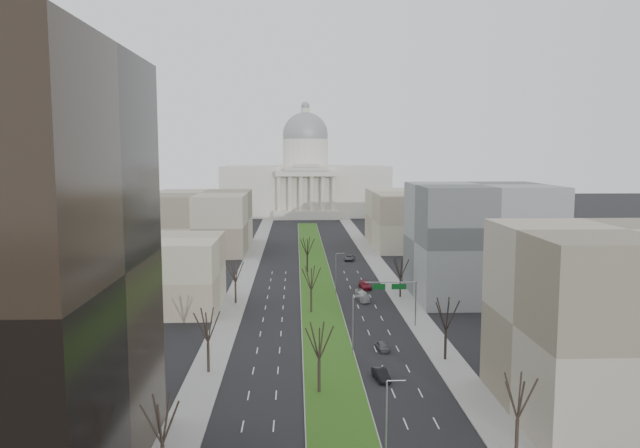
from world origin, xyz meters
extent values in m
plane|color=black|center=(0.00, 120.00, 0.00)|extent=(600.00, 600.00, 0.00)
cube|color=#999993|center=(0.00, 119.00, 0.07)|extent=(8.00, 222.00, 0.15)
cube|color=#1E4D14|center=(0.00, 119.00, 0.17)|extent=(7.70, 221.70, 0.06)
cube|color=gray|center=(-17.50, 95.00, 0.07)|extent=(5.00, 330.00, 0.15)
cube|color=gray|center=(17.50, 95.00, 0.07)|extent=(5.00, 330.00, 0.15)
cube|color=beige|center=(0.00, 270.00, 12.00)|extent=(80.00, 40.00, 24.00)
cube|color=beige|center=(0.00, 247.00, 2.00)|extent=(30.00, 6.00, 4.00)
cube|color=beige|center=(0.00, 247.00, 21.00)|extent=(28.00, 5.00, 2.50)
cube|color=beige|center=(0.00, 247.00, 23.00)|extent=(20.00, 5.00, 1.80)
cube|color=beige|center=(0.00, 247.00, 24.60)|extent=(12.00, 5.00, 1.60)
cylinder|color=beige|center=(0.00, 270.00, 30.00)|extent=(22.00, 22.00, 14.00)
sphere|color=gray|center=(0.00, 270.00, 39.00)|extent=(22.00, 22.00, 22.00)
cylinder|color=beige|center=(0.00, 270.00, 50.00)|extent=(4.00, 4.00, 4.00)
sphere|color=gray|center=(0.00, 270.00, 53.00)|extent=(4.00, 4.00, 4.00)
cylinder|color=beige|center=(-12.50, 247.00, 12.00)|extent=(2.00, 2.00, 16.00)
cylinder|color=beige|center=(-7.50, 247.00, 12.00)|extent=(2.00, 2.00, 16.00)
cylinder|color=beige|center=(-2.50, 247.00, 12.00)|extent=(2.00, 2.00, 16.00)
cylinder|color=beige|center=(2.50, 247.00, 12.00)|extent=(2.00, 2.00, 16.00)
cylinder|color=beige|center=(7.50, 247.00, 12.00)|extent=(2.00, 2.00, 16.00)
cylinder|color=beige|center=(12.50, 247.00, 12.00)|extent=(2.00, 2.00, 16.00)
cube|color=tan|center=(-33.00, 85.00, 7.00)|extent=(26.00, 22.00, 14.00)
cube|color=gray|center=(33.00, 32.00, 11.00)|extent=(26.00, 24.00, 22.00)
cube|color=#5C5F61|center=(34.00, 92.00, 12.00)|extent=(28.00, 26.00, 24.00)
cube|color=gray|center=(-35.00, 160.00, 9.00)|extent=(30.00, 40.00, 18.00)
cube|color=tan|center=(35.00, 165.00, 9.00)|extent=(30.00, 40.00, 18.00)
cylinder|color=black|center=(-17.20, 48.00, 2.16)|extent=(0.40, 0.40, 4.32)
cylinder|color=black|center=(-17.20, 88.00, 2.11)|extent=(0.40, 0.40, 4.22)
cylinder|color=black|center=(17.20, 22.00, 2.06)|extent=(0.40, 0.40, 4.13)
cylinder|color=black|center=(17.20, 52.00, 2.21)|extent=(0.40, 0.40, 4.42)
cylinder|color=black|center=(17.20, 92.00, 2.02)|extent=(0.40, 0.40, 4.03)
cylinder|color=black|center=(-2.00, 40.00, 2.16)|extent=(0.40, 0.40, 4.32)
cylinder|color=black|center=(-2.00, 80.00, 2.16)|extent=(0.40, 0.40, 4.32)
cylinder|color=black|center=(-2.00, 120.00, 2.16)|extent=(0.40, 0.40, 4.32)
cylinder|color=gray|center=(3.70, 20.00, 4.50)|extent=(0.20, 0.20, 9.00)
cylinder|color=gray|center=(4.60, 20.00, 9.10)|extent=(1.80, 0.12, 0.12)
cylinder|color=gray|center=(3.70, 55.00, 4.50)|extent=(0.20, 0.20, 9.00)
cylinder|color=gray|center=(4.60, 55.00, 9.10)|extent=(1.80, 0.12, 0.12)
cylinder|color=gray|center=(3.70, 95.00, 4.50)|extent=(0.20, 0.20, 9.00)
cylinder|color=gray|center=(4.60, 95.00, 9.10)|extent=(1.80, 0.12, 0.12)
cylinder|color=gray|center=(16.20, 70.00, 4.00)|extent=(0.24, 0.24, 8.00)
cylinder|color=gray|center=(11.70, 70.00, 8.00)|extent=(9.00, 0.18, 0.18)
cube|color=#0C591E|center=(13.20, 70.08, 7.20)|extent=(2.60, 0.08, 1.00)
cube|color=#0C591E|center=(9.70, 70.08, 7.20)|extent=(2.20, 0.08, 1.00)
imported|color=#4E5156|center=(8.47, 56.82, 0.67)|extent=(2.10, 4.09, 1.33)
imported|color=black|center=(6.57, 44.33, 0.75)|extent=(2.25, 4.73, 1.50)
imported|color=maroon|center=(10.69, 100.82, 0.80)|extent=(2.75, 5.68, 1.59)
imported|color=#494A50|center=(10.41, 137.77, 0.76)|extent=(3.38, 5.80, 1.52)
imported|color=silver|center=(8.85, 89.71, 0.95)|extent=(2.44, 6.94, 1.89)
camera|label=1|loc=(-4.90, -36.83, 30.73)|focal=35.00mm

